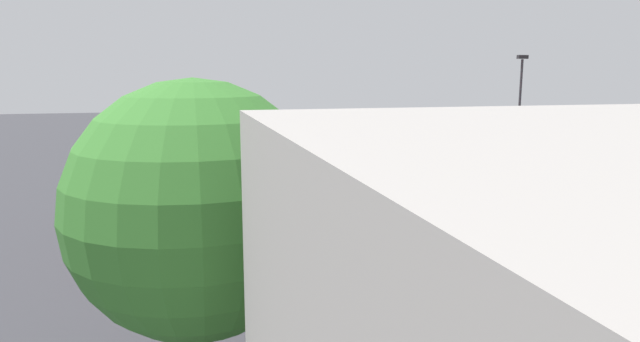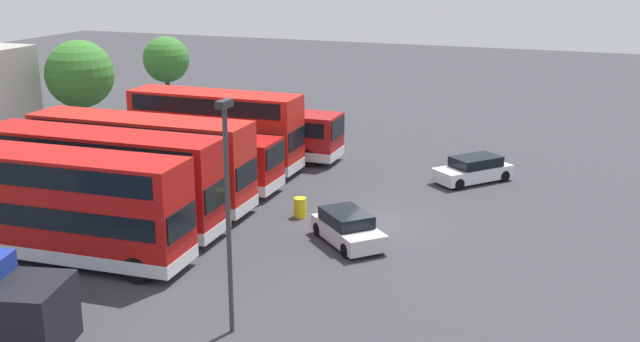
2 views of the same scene
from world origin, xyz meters
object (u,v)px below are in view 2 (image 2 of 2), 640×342
Objects in this scene: bus_double_decker_second at (101,178)px; lamp_post_tall at (228,201)px; bus_double_decker_fifth at (215,128)px; bus_single_deck_fourth at (184,158)px; bus_single_deck_sixth at (248,130)px; car_hatchback_silver at (473,170)px; bus_double_decker_near_end at (68,205)px; car_small_green at (348,228)px; bus_double_decker_third at (141,159)px; waste_bin_yellow at (300,207)px.

lamp_post_tall is at bearing -124.17° from bus_double_decker_second.
lamp_post_tall is at bearing -150.46° from bus_double_decker_fifth.
bus_single_deck_sixth is at bearing -3.02° from bus_single_deck_fourth.
car_hatchback_silver is at bearing -12.83° from lamp_post_tall.
bus_double_decker_near_end reaches higher than bus_single_deck_sixth.
bus_double_decker_near_end is at bearing 70.64° from lamp_post_tall.
bus_double_decker_near_end is 14.41m from bus_double_decker_fifth.
car_small_green is at bearing -113.80° from bus_single_deck_fourth.
bus_single_deck_fourth is at bearing -179.09° from bus_double_decker_fifth.
bus_double_decker_near_end is 0.91× the size of bus_double_decker_third.
bus_single_deck_sixth is 1.49× the size of lamp_post_tall.
bus_double_decker_third reaches higher than bus_single_deck_sixth.
bus_single_deck_sixth is 23.19m from lamp_post_tall.
bus_double_decker_near_end is 1.32× the size of lamp_post_tall.
car_small_green is at bearing -138.46° from bus_single_deck_sixth.
car_hatchback_silver is 1.10× the size of car_small_green.
bus_double_decker_fifth is (10.76, -0.04, -0.00)m from bus_double_decker_second.
waste_bin_yellow is at bearing -58.89° from bus_double_decker_second.
bus_double_decker_third is at bearing 176.54° from bus_single_deck_fourth.
bus_single_deck_fourth is at bearing 66.20° from car_small_green.
lamp_post_tall reaches higher than bus_double_decker_third.
bus_double_decker_fifth reaches higher than waste_bin_yellow.
bus_double_decker_near_end is at bearing -170.86° from bus_double_decker_third.
bus_single_deck_fourth is (3.68, -0.22, -0.83)m from bus_double_decker_third.
bus_double_decker_fifth is 20.27m from lamp_post_tall.
waste_bin_yellow is at bearing 142.21° from car_hatchback_silver.
car_small_green is (-8.52, -10.99, -1.75)m from bus_double_decker_fifth.
car_hatchback_silver is at bearing -92.82° from bus_single_deck_sixth.
bus_double_decker_third is 11.35m from car_small_green.
bus_double_decker_second is 12.30× the size of waste_bin_yellow.
bus_double_decker_third is at bearing 44.86° from lamp_post_tall.
lamp_post_tall reaches higher than bus_single_deck_fourth.
bus_single_deck_sixth is (14.16, -0.48, -0.83)m from bus_double_decker_second.
bus_double_decker_near_end is at bearing -178.29° from bus_single_deck_sixth.
bus_double_decker_second is 1.14× the size of bus_double_decker_fifth.
waste_bin_yellow is at bearing -128.00° from bus_double_decker_fifth.
bus_double_decker_second is (3.62, 1.00, 0.00)m from bus_double_decker_near_end.
bus_single_deck_fourth is 11.33× the size of waste_bin_yellow.
bus_double_decker_second is 2.59× the size of car_hatchback_silver.
car_small_green is 4.30× the size of waste_bin_yellow.
bus_single_deck_sixth is 2.90× the size of car_small_green.
car_hatchback_silver is 21.13m from lamp_post_tall.
bus_double_decker_fifth is 2.27× the size of car_hatchback_silver.
bus_double_decker_second is at bearing 101.46° from car_small_green.
bus_double_decker_second and bus_double_decker_third have the same top height.
car_small_green is at bearing -78.54° from bus_double_decker_second.
lamp_post_tall is at bearing -169.21° from waste_bin_yellow.
bus_double_decker_near_end is 21.90m from car_hatchback_silver.
car_hatchback_silver is 0.57× the size of lamp_post_tall.
bus_double_decker_near_end is 1.02× the size of bus_double_decker_fifth.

